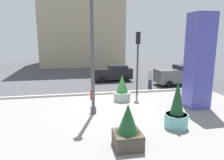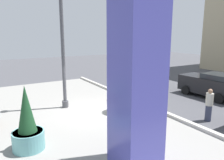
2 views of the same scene
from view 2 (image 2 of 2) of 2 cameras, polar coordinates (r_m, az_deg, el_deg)
ground_plane at (r=14.67m, az=9.48°, el=-5.27°), size 60.00×60.00×0.00m
plaza_pavement at (r=11.89m, az=-13.54°, el=-9.58°), size 18.00×10.00×0.02m
curb_strip at (r=14.12m, az=6.75°, el=-5.54°), size 18.00×0.24×0.16m
lamp_post at (r=12.83m, az=-12.54°, el=8.37°), size 0.44×0.44×7.30m
art_pillar_blue at (r=6.84m, az=6.42°, el=1.24°), size 1.36×1.36×6.06m
potted_plant_curbside at (r=12.17m, az=1.45°, el=-4.69°), size 1.18×1.18×1.89m
potted_plant_mid_plaza at (r=8.94m, az=-20.91°, el=-11.03°), size 1.17×1.17×2.48m
fire_hydrant at (r=14.48m, az=0.14°, el=-3.82°), size 0.36×0.26×0.75m
traffic_light_corner at (r=11.32m, az=11.73°, el=6.68°), size 0.28×0.42×4.94m
car_far_lane at (r=16.58m, az=24.08°, el=-1.07°), size 4.11×2.18×1.68m
pedestrian_on_sidewalk at (r=11.97m, az=23.70°, el=-5.52°), size 0.48×0.48×1.64m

